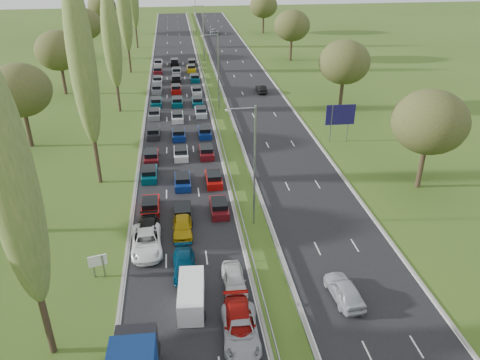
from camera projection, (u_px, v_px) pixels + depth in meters
ground at (218, 105)px, 78.44m from camera, size 260.00×260.00×0.00m
near_carriageway at (177, 102)px, 79.82m from camera, size 10.50×215.00×0.04m
far_carriageway at (255, 99)px, 81.45m from camera, size 10.50×215.00×0.04m
central_reservation at (217, 97)px, 80.38m from camera, size 2.36×215.00×0.32m
lamp_columns at (218, 72)px, 73.92m from camera, size 0.18×140.18×12.00m
poplar_row at (101, 47)px, 60.40m from camera, size 2.80×127.80×22.44m
woodland_left at (12, 98)px, 56.42m from camera, size 8.00×166.00×11.10m
woodland_right at (364, 76)px, 65.53m from camera, size 8.00×153.00×11.10m
traffic_queue_fill at (178, 109)px, 75.18m from camera, size 9.10×68.50×0.80m
near_car_2 at (147, 242)px, 41.58m from camera, size 2.97×5.91×1.60m
near_car_3 at (148, 231)px, 43.26m from camera, size 2.11×5.07×1.46m
near_car_7 at (184, 264)px, 38.93m from camera, size 1.90×4.64×1.35m
near_car_8 at (183, 226)px, 43.91m from camera, size 1.96×4.63×1.56m
near_car_10 at (241, 331)px, 32.23m from camera, size 2.74×5.52×1.50m
near_car_11 at (239, 324)px, 32.75m from camera, size 2.36×5.49×1.58m
near_car_12 at (234, 279)px, 37.10m from camera, size 1.81×4.38×1.49m
far_car_0 at (344, 290)px, 35.87m from camera, size 2.29×4.85×1.60m
far_car_1 at (261, 89)px, 84.52m from camera, size 1.49×4.20×1.38m
far_car_2 at (214, 31)px, 136.60m from camera, size 2.67×5.58×1.53m
white_van_rear at (191, 294)px, 35.27m from camera, size 1.89×4.82×1.94m
info_sign at (98, 263)px, 37.98m from camera, size 1.48×0.45×2.10m
direction_sign at (340, 116)px, 62.83m from camera, size 4.00×0.21×5.20m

